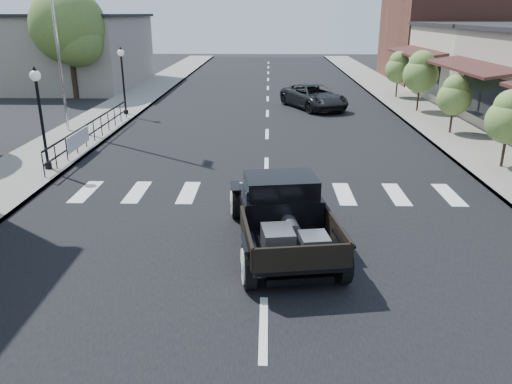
{
  "coord_description": "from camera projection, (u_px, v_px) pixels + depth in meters",
  "views": [
    {
      "loc": [
        0.06,
        -10.46,
        5.25
      ],
      "look_at": [
        -0.24,
        1.38,
        1.0
      ],
      "focal_mm": 35.0,
      "sensor_mm": 36.0,
      "label": 1
    }
  ],
  "objects": [
    {
      "name": "ground",
      "position": [
        265.0,
        252.0,
        11.61
      ],
      "size": [
        120.0,
        120.0,
        0.0
      ],
      "primitive_type": "plane",
      "color": "black",
      "rests_on": "ground"
    },
    {
      "name": "road",
      "position": [
        267.0,
        121.0,
        25.72
      ],
      "size": [
        14.0,
        80.0,
        0.02
      ],
      "primitive_type": "cube",
      "color": "black",
      "rests_on": "ground"
    },
    {
      "name": "road_markings",
      "position": [
        267.0,
        145.0,
        21.02
      ],
      "size": [
        12.0,
        60.0,
        0.06
      ],
      "primitive_type": null,
      "color": "silver",
      "rests_on": "ground"
    },
    {
      "name": "sidewalk_left",
      "position": [
        104.0,
        119.0,
        25.9
      ],
      "size": [
        3.0,
        80.0,
        0.15
      ],
      "primitive_type": "cube",
      "color": "gray",
      "rests_on": "ground"
    },
    {
      "name": "sidewalk_right",
      "position": [
        433.0,
        121.0,
        25.5
      ],
      "size": [
        3.0,
        80.0,
        0.15
      ],
      "primitive_type": "cube",
      "color": "gray",
      "rests_on": "ground"
    },
    {
      "name": "low_building_left",
      "position": [
        69.0,
        52.0,
        37.47
      ],
      "size": [
        10.0,
        12.0,
        5.0
      ],
      "primitive_type": "cube",
      "color": "#A39989",
      "rests_on": "ground"
    },
    {
      "name": "storefront_far",
      "position": [
        507.0,
        64.0,
        31.2
      ],
      "size": [
        10.0,
        9.0,
        4.5
      ],
      "primitive_type": "cube",
      "color": "#BBB29E",
      "rests_on": "ground"
    },
    {
      "name": "far_building_right",
      "position": [
        461.0,
        36.0,
        40.17
      ],
      "size": [
        11.0,
        10.0,
        7.0
      ],
      "primitive_type": "cube",
      "color": "brown",
      "rests_on": "ground"
    },
    {
      "name": "railing",
      "position": [
        94.0,
        129.0,
        20.97
      ],
      "size": [
        0.08,
        10.0,
        1.0
      ],
      "primitive_type": null,
      "color": "black",
      "rests_on": "sidewalk_left"
    },
    {
      "name": "banner",
      "position": [
        79.0,
        146.0,
        19.16
      ],
      "size": [
        0.04,
        2.2,
        0.6
      ],
      "primitive_type": null,
      "color": "silver",
      "rests_on": "sidewalk_left"
    },
    {
      "name": "lamp_post_b",
      "position": [
        41.0,
        119.0,
        16.8
      ],
      "size": [
        0.36,
        0.36,
        3.48
      ],
      "primitive_type": null,
      "color": "black",
      "rests_on": "sidewalk_left"
    },
    {
      "name": "lamp_post_c",
      "position": [
        123.0,
        81.0,
        26.21
      ],
      "size": [
        0.36,
        0.36,
        3.48
      ],
      "primitive_type": null,
      "color": "black",
      "rests_on": "sidewalk_left"
    },
    {
      "name": "big_tree_far",
      "position": [
        70.0,
        44.0,
        31.45
      ],
      "size": [
        4.65,
        4.65,
        6.83
      ],
      "primitive_type": null,
      "color": "#506A2D",
      "rests_on": "ground"
    },
    {
      "name": "small_tree_b",
      "position": [
        507.0,
        130.0,
        17.19
      ],
      "size": [
        1.56,
        1.56,
        2.59
      ],
      "primitive_type": null,
      "color": "olive",
      "rests_on": "sidewalk_right"
    },
    {
      "name": "small_tree_c",
      "position": [
        453.0,
        105.0,
        22.22
      ],
      "size": [
        1.49,
        1.49,
        2.48
      ],
      "primitive_type": null,
      "color": "olive",
      "rests_on": "sidewalk_right"
    },
    {
      "name": "small_tree_d",
      "position": [
        420.0,
        82.0,
        27.17
      ],
      "size": [
        1.87,
        1.87,
        3.12
      ],
      "primitive_type": null,
      "color": "olive",
      "rests_on": "sidewalk_right"
    },
    {
      "name": "small_tree_e",
      "position": [
        398.0,
        75.0,
        31.8
      ],
      "size": [
        1.65,
        1.65,
        2.75
      ],
      "primitive_type": null,
      "color": "olive",
      "rests_on": "sidewalk_right"
    },
    {
      "name": "hotrod_pickup",
      "position": [
        282.0,
        213.0,
        11.59
      ],
      "size": [
        3.05,
        5.32,
        1.74
      ],
      "primitive_type": null,
      "rotation": [
        0.0,
        0.0,
        0.14
      ],
      "color": "black",
      "rests_on": "ground"
    },
    {
      "name": "second_car",
      "position": [
        314.0,
        97.0,
        28.83
      ],
      "size": [
        4.13,
        5.43,
        1.37
      ],
      "primitive_type": "imported",
      "rotation": [
        0.0,
        0.0,
        0.43
      ],
      "color": "black",
      "rests_on": "ground"
    }
  ]
}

